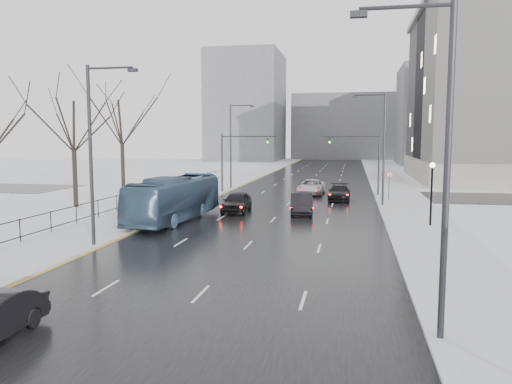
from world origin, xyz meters
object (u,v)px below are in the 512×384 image
Objects in this scene: mast_signal_right at (368,157)px; sedan_right_cross at (311,187)px; tree_park_d at (76,208)px; no_uturn_sign at (389,177)px; streetlight_r_mid at (381,143)px; bus at (175,199)px; lamppost_r_mid at (432,185)px; mast_signal_left at (231,156)px; sedan_right_far at (339,192)px; streetlight_l_far at (233,142)px; tree_park_e at (124,195)px; streetlight_r_near at (439,155)px; sedan_center_near at (237,202)px; streetlight_l_near at (94,147)px; sedan_right_near at (301,204)px.

mast_signal_right is 1.15× the size of sedan_right_cross.
tree_park_d is 28.88m from no_uturn_sign.
streetlight_r_mid is 19.00m from bus.
tree_park_d is 2.92× the size of lamppost_r_mid.
mast_signal_right is at bearing 0.00° from mast_signal_left.
sedan_right_far is at bearing -175.27° from no_uturn_sign.
streetlight_l_far is 0.86× the size of bus.
streetlight_l_far is 11.38m from sedan_right_cross.
bus is (-14.33, -18.73, -2.45)m from mast_signal_right.
sedan_right_far is (12.67, -8.39, -4.83)m from streetlight_l_far.
streetlight_r_near reaches higher than tree_park_e.
mast_signal_right reaches higher than tree_park_d.
sedan_right_cross is (-7.77, 4.19, -1.47)m from no_uturn_sign.
bus reaches higher than no_uturn_sign.
lamppost_r_mid is 14.13m from no_uturn_sign.
sedan_center_near is at bearing -33.91° from tree_park_e.
lamppost_r_mid is 15.21m from sedan_center_near.
mast_signal_left is at bearing -78.13° from streetlight_l_far.
streetlight_r_near reaches higher than sedan_right_far.
sedan_center_near is at bearing -153.25° from streetlight_r_mid.
streetlight_l_far is at bearing 101.87° from mast_signal_left.
lamppost_r_mid is at bearing -48.94° from streetlight_l_far.
streetlight_r_mid reaches higher than no_uturn_sign.
streetlight_l_far is 16.07m from mast_signal_right.
streetlight_l_near is 27.23m from sedan_right_far.
bus is (0.33, -18.73, -2.45)m from mast_signal_left.
sedan_right_far is (-4.70, -0.39, -1.52)m from no_uturn_sign.
sedan_right_cross is at bearing 178.15° from mast_signal_right.
mast_signal_left reaches higher than sedan_right_far.
streetlight_r_near is at bearing -47.81° from bus.
tree_park_d is 21.17m from streetlight_l_far.
streetlight_r_near is at bearing -81.71° from sedan_right_near.
streetlight_r_near is 3.70× the size of no_uturn_sign.
streetlight_r_mid is at bearing -104.48° from no_uturn_sign.
tree_park_d is 17.90m from streetlight_l_near.
mast_signal_left is (10.47, 14.00, 4.11)m from tree_park_d.
streetlight_r_near and streetlight_l_far have the same top height.
sedan_center_near is (-11.67, -5.88, -4.74)m from streetlight_r_mid.
sedan_right_near is (5.27, 0.25, -0.03)m from sedan_center_near.
streetlight_l_near is 15.61m from sedan_center_near.
sedan_right_cross is at bearing -21.66° from streetlight_l_far.
mast_signal_right is 1.33× the size of sedan_right_near.
tree_park_d is 1.07× the size of bus.
streetlight_l_far is 1.54× the size of mast_signal_left.
tree_park_d is 0.93× the size of tree_park_e.
sedan_right_near is (-7.43, -9.63, -1.46)m from no_uturn_sign.
sedan_center_near is at bearing 176.29° from sedan_right_near.
streetlight_l_far is at bearing 143.70° from streetlight_r_mid.
streetlight_l_near is at bearing -118.36° from sedan_right_far.
streetlight_r_near is 1.00× the size of streetlight_l_near.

